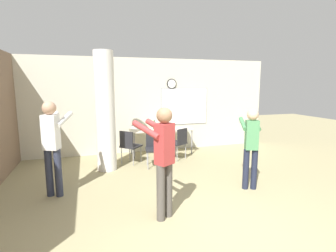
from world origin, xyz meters
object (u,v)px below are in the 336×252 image
(chair_table_right, at_px, (178,141))
(person_playing_front, at_px, (163,154))
(chair_table_front, at_px, (154,146))
(person_watching_back, at_px, (52,141))
(folding_table, at_px, (162,131))
(bottle_on_table, at_px, (154,126))
(person_playing_side, at_px, (251,142))
(chair_table_left, at_px, (130,144))

(chair_table_right, bearing_deg, person_playing_front, -113.70)
(chair_table_front, distance_m, person_watching_back, 2.52)
(folding_table, distance_m, bottle_on_table, 0.26)
(person_playing_side, xyz_separation_m, person_watching_back, (-3.62, 0.78, 0.10))
(folding_table, height_order, chair_table_front, chair_table_front)
(chair_table_left, distance_m, person_playing_side, 3.09)
(folding_table, relative_size, chair_table_right, 2.10)
(chair_table_left, bearing_deg, person_watching_back, -136.49)
(folding_table, relative_size, chair_table_left, 2.10)
(folding_table, bearing_deg, person_watching_back, -140.29)
(chair_table_left, xyz_separation_m, person_playing_side, (2.00, -2.32, 0.42))
(person_playing_side, bearing_deg, folding_table, 107.55)
(person_watching_back, bearing_deg, folding_table, 39.71)
(folding_table, bearing_deg, chair_table_left, -147.12)
(chair_table_right, relative_size, chair_table_front, 1.00)
(chair_table_front, xyz_separation_m, person_playing_front, (-0.51, -2.53, 0.50))
(bottle_on_table, distance_m, person_playing_front, 3.79)
(bottle_on_table, xyz_separation_m, person_playing_side, (1.14, -3.10, 0.09))
(chair_table_front, bearing_deg, person_playing_front, -101.31)
(chair_table_front, bearing_deg, person_watching_back, -152.22)
(chair_table_left, distance_m, chair_table_front, 0.68)
(chair_table_right, bearing_deg, person_watching_back, -152.68)
(bottle_on_table, bearing_deg, chair_table_left, -137.66)
(chair_table_front, bearing_deg, folding_table, 65.40)
(bottle_on_table, height_order, chair_table_right, bottle_on_table)
(person_watching_back, bearing_deg, chair_table_right, 27.32)
(chair_table_front, height_order, person_playing_front, person_playing_front)
(chair_table_left, relative_size, person_watching_back, 0.50)
(chair_table_left, bearing_deg, chair_table_right, -0.80)
(bottle_on_table, distance_m, chair_table_front, 1.26)
(bottle_on_table, height_order, chair_table_left, bottle_on_table)
(bottle_on_table, bearing_deg, person_playing_front, -102.27)
(bottle_on_table, relative_size, chair_table_front, 0.30)
(chair_table_front, distance_m, person_playing_side, 2.44)
(chair_table_right, height_order, person_playing_side, person_playing_side)
(person_watching_back, bearing_deg, bottle_on_table, 43.11)
(bottle_on_table, distance_m, chair_table_right, 0.98)
(bottle_on_table, relative_size, person_playing_side, 0.17)
(person_playing_front, bearing_deg, folding_table, 74.53)
(folding_table, relative_size, chair_table_front, 2.10)
(chair_table_right, xyz_separation_m, chair_table_front, (-0.77, -0.37, 0.00))
(chair_table_left, height_order, person_playing_side, person_playing_side)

